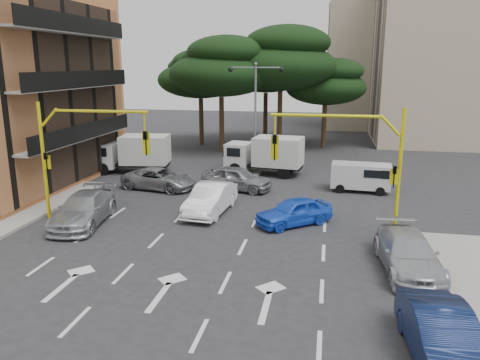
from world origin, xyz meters
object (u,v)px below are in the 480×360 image
object	(u,v)px
car_silver_cross_a	(159,179)
car_silver_parked	(408,253)
box_truck_a	(132,154)
box_truck_b	(265,155)
car_blue_compact	(294,212)
car_white_hatch	(210,199)
car_silver_wagon	(84,209)
street_lamp_center	(255,97)
signal_mast_right	(358,155)
car_navy_parked	(443,338)
signal_mast_left	(75,146)
van_white	(361,177)
car_silver_cross_b	(236,178)

from	to	relation	value
car_silver_cross_a	car_silver_parked	distance (m)	16.89
box_truck_a	box_truck_b	bearing A→B (deg)	-90.33
car_blue_compact	car_white_hatch	bearing A→B (deg)	-141.69
car_white_hatch	car_silver_wagon	size ratio (longest dim) A/B	0.91
car_silver_wagon	car_silver_cross_a	size ratio (longest dim) A/B	1.09
street_lamp_center	car_white_hatch	size ratio (longest dim) A/B	1.64
signal_mast_right	box_truck_b	size ratio (longest dim) A/B	1.07
car_silver_cross_a	box_truck_b	distance (m)	8.15
car_navy_parked	box_truck_a	world-z (taller)	box_truck_a
signal_mast_right	signal_mast_left	size ratio (longest dim) A/B	1.00
box_truck_b	car_silver_cross_a	bearing A→B (deg)	139.41
signal_mast_right	box_truck_b	distance (m)	13.66
signal_mast_right	street_lamp_center	distance (m)	15.65
car_silver_parked	car_white_hatch	bearing A→B (deg)	143.71
car_blue_compact	car_silver_cross_a	size ratio (longest dim) A/B	0.83
box_truck_b	van_white	bearing A→B (deg)	-111.31
street_lamp_center	car_silver_wagon	size ratio (longest dim) A/B	1.49
car_blue_compact	car_silver_cross_b	xyz separation A→B (m)	(-4.10, 5.95, 0.09)
signal_mast_left	street_lamp_center	world-z (taller)	street_lamp_center
car_silver_cross_a	box_truck_a	size ratio (longest dim) A/B	0.85
car_white_hatch	car_silver_wagon	distance (m)	6.46
car_silver_cross_a	box_truck_a	world-z (taller)	box_truck_a
signal_mast_left	car_navy_parked	bearing A→B (deg)	-30.22
car_silver_cross_a	box_truck_b	world-z (taller)	box_truck_b
van_white	box_truck_a	world-z (taller)	box_truck_a
car_silver_wagon	car_navy_parked	bearing A→B (deg)	-37.46
car_silver_cross_a	car_silver_cross_b	distance (m)	4.95
car_silver_cross_a	box_truck_b	bearing A→B (deg)	-37.67
car_silver_parked	car_navy_parked	bearing A→B (deg)	-95.10
street_lamp_center	car_white_hatch	bearing A→B (deg)	-92.87
car_white_hatch	van_white	world-z (taller)	van_white
street_lamp_center	car_navy_parked	bearing A→B (deg)	-69.31
car_silver_wagon	box_truck_b	world-z (taller)	box_truck_b
car_blue_compact	box_truck_b	distance (m)	11.12
signal_mast_right	car_silver_parked	distance (m)	4.86
signal_mast_left	box_truck_a	bearing A→B (deg)	99.71
car_silver_cross_b	box_truck_a	world-z (taller)	box_truck_a
car_white_hatch	box_truck_a	bearing A→B (deg)	139.27
signal_mast_right	car_silver_cross_b	xyz separation A→B (m)	(-6.94, 7.37, -3.12)
van_white	box_truck_a	xyz separation A→B (m)	(-16.24, 2.31, 0.48)
car_silver_parked	box_truck_b	distance (m)	17.12
van_white	car_white_hatch	bearing A→B (deg)	-49.19
car_white_hatch	box_truck_a	xyz separation A→B (m)	(-8.08, 8.36, 0.60)
signal_mast_left	signal_mast_right	bearing A→B (deg)	0.00
car_white_hatch	box_truck_b	bearing A→B (deg)	85.96
car_silver_cross_b	van_white	xyz separation A→B (m)	(7.72, 1.14, 0.13)
street_lamp_center	car_blue_compact	world-z (taller)	street_lamp_center
street_lamp_center	car_silver_cross_b	world-z (taller)	street_lamp_center
car_navy_parked	box_truck_b	xyz separation A→B (m)	(-7.70, 21.14, 0.63)
car_blue_compact	van_white	bearing A→B (deg)	114.20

